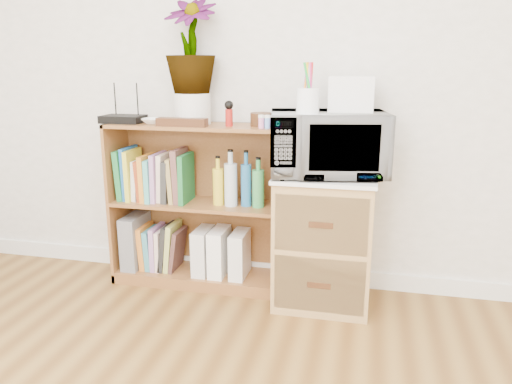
% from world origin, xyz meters
% --- Properties ---
extents(skirting_board, '(4.00, 0.02, 0.10)m').
position_xyz_m(skirting_board, '(0.00, 2.24, 0.05)').
color(skirting_board, white).
rests_on(skirting_board, ground).
extents(bookshelf, '(1.00, 0.30, 0.95)m').
position_xyz_m(bookshelf, '(-0.35, 2.10, 0.47)').
color(bookshelf, brown).
rests_on(bookshelf, ground).
extents(wicker_unit, '(0.50, 0.45, 0.70)m').
position_xyz_m(wicker_unit, '(0.40, 2.02, 0.35)').
color(wicker_unit, '#9E7542').
rests_on(wicker_unit, ground).
extents(microwave, '(0.65, 0.50, 0.32)m').
position_xyz_m(microwave, '(0.40, 2.02, 0.88)').
color(microwave, silver).
rests_on(microwave, wicker_unit).
extents(pen_cup, '(0.11, 0.11, 0.12)m').
position_xyz_m(pen_cup, '(0.31, 1.90, 1.10)').
color(pen_cup, white).
rests_on(pen_cup, microwave).
extents(small_appliance, '(0.22, 0.18, 0.18)m').
position_xyz_m(small_appliance, '(0.51, 2.06, 1.13)').
color(small_appliance, white).
rests_on(small_appliance, microwave).
extents(router, '(0.23, 0.16, 0.04)m').
position_xyz_m(router, '(-0.77, 2.08, 0.97)').
color(router, black).
rests_on(router, bookshelf).
extents(white_bowl, '(0.13, 0.13, 0.03)m').
position_xyz_m(white_bowl, '(-0.58, 2.07, 0.97)').
color(white_bowl, white).
rests_on(white_bowl, bookshelf).
extents(plant_pot, '(0.20, 0.20, 0.17)m').
position_xyz_m(plant_pot, '(-0.36, 2.12, 1.03)').
color(plant_pot, silver).
rests_on(plant_pot, bookshelf).
extents(potted_plant, '(0.28, 0.28, 0.50)m').
position_xyz_m(potted_plant, '(-0.36, 2.12, 1.37)').
color(potted_plant, '#2D7131').
rests_on(potted_plant, plant_pot).
extents(trinket_box, '(0.28, 0.07, 0.04)m').
position_xyz_m(trinket_box, '(-0.38, 2.00, 0.97)').
color(trinket_box, '#361F0E').
rests_on(trinket_box, bookshelf).
extents(kokeshi_doll, '(0.04, 0.04, 0.09)m').
position_xyz_m(kokeshi_doll, '(-0.14, 2.06, 1.00)').
color(kokeshi_doll, maroon).
rests_on(kokeshi_doll, bookshelf).
extents(wooden_bowl, '(0.12, 0.12, 0.07)m').
position_xyz_m(wooden_bowl, '(0.03, 2.11, 0.99)').
color(wooden_bowl, '#38210F').
rests_on(wooden_bowl, bookshelf).
extents(paint_jars, '(0.12, 0.04, 0.06)m').
position_xyz_m(paint_jars, '(0.09, 2.01, 0.98)').
color(paint_jars, pink).
rests_on(paint_jars, bookshelf).
extents(file_box, '(0.10, 0.26, 0.32)m').
position_xyz_m(file_box, '(-0.75, 2.10, 0.23)').
color(file_box, slate).
rests_on(file_box, bookshelf).
extents(magazine_holder_left, '(0.09, 0.22, 0.27)m').
position_xyz_m(magazine_holder_left, '(-0.31, 2.09, 0.20)').
color(magazine_holder_left, silver).
rests_on(magazine_holder_left, bookshelf).
extents(magazine_holder_mid, '(0.09, 0.22, 0.28)m').
position_xyz_m(magazine_holder_mid, '(-0.21, 2.09, 0.21)').
color(magazine_holder_mid, white).
rests_on(magazine_holder_mid, bookshelf).
extents(magazine_holder_right, '(0.08, 0.21, 0.27)m').
position_xyz_m(magazine_holder_right, '(-0.09, 2.09, 0.20)').
color(magazine_holder_right, silver).
rests_on(magazine_holder_right, bookshelf).
extents(cookbooks, '(0.43, 0.20, 0.31)m').
position_xyz_m(cookbooks, '(-0.60, 2.10, 0.64)').
color(cookbooks, '#20783A').
rests_on(cookbooks, bookshelf).
extents(liquor_bottles, '(0.30, 0.07, 0.31)m').
position_xyz_m(liquor_bottles, '(-0.09, 2.10, 0.64)').
color(liquor_bottles, gold).
rests_on(liquor_bottles, bookshelf).
extents(lower_books, '(0.26, 0.19, 0.29)m').
position_xyz_m(lower_books, '(-0.58, 2.10, 0.20)').
color(lower_books, orange).
rests_on(lower_books, bookshelf).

